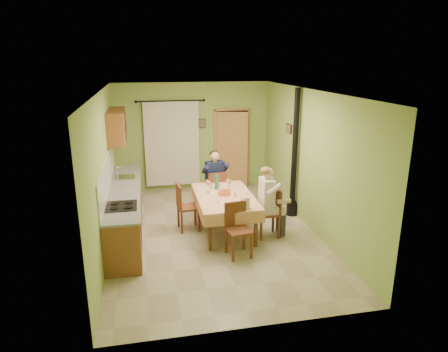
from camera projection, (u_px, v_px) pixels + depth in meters
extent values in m
cube|color=tan|center=(213.00, 233.00, 8.03)|extent=(4.00, 6.00, 0.01)
cube|color=#99BA5F|center=(193.00, 137.00, 10.46)|extent=(4.00, 0.04, 2.80)
cube|color=#99BA5F|center=(255.00, 229.00, 4.82)|extent=(4.00, 0.04, 2.80)
cube|color=#99BA5F|center=(104.00, 171.00, 7.26)|extent=(0.04, 6.00, 2.80)
cube|color=#99BA5F|center=(310.00, 161.00, 8.02)|extent=(0.04, 6.00, 2.80)
cube|color=white|center=(212.00, 91.00, 7.24)|extent=(4.00, 6.00, 0.04)
cube|color=brown|center=(125.00, 211.00, 7.96)|extent=(0.60, 3.60, 0.88)
cube|color=gray|center=(124.00, 190.00, 7.83)|extent=(0.64, 3.64, 0.04)
cube|color=white|center=(107.00, 174.00, 7.68)|extent=(0.02, 3.60, 0.66)
cube|color=silver|center=(125.00, 177.00, 8.58)|extent=(0.42, 0.42, 0.03)
cube|color=black|center=(122.00, 206.00, 6.88)|extent=(0.52, 0.56, 0.02)
cube|color=black|center=(141.00, 230.00, 7.07)|extent=(0.01, 0.55, 0.55)
cube|color=brown|center=(117.00, 126.00, 8.73)|extent=(0.35, 1.40, 0.70)
cylinder|color=black|center=(171.00, 101.00, 9.97)|extent=(1.70, 0.04, 0.04)
cube|color=silver|center=(172.00, 144.00, 10.30)|extent=(1.40, 0.06, 2.20)
cube|color=black|center=(232.00, 149.00, 10.75)|extent=(0.84, 0.03, 2.06)
cube|color=tan|center=(215.00, 150.00, 10.65)|extent=(0.06, 0.06, 2.12)
cube|color=tan|center=(248.00, 148.00, 10.82)|extent=(0.06, 0.06, 2.12)
cube|color=tan|center=(232.00, 109.00, 10.43)|extent=(0.96, 0.06, 0.06)
cube|color=tan|center=(232.00, 150.00, 10.63)|extent=(0.80, 0.25, 2.04)
cube|color=#E4A17A|center=(225.00, 196.00, 7.93)|extent=(1.12, 1.87, 0.04)
cube|color=#E4A17A|center=(235.00, 219.00, 7.08)|extent=(1.11, 0.02, 0.22)
cube|color=#E4A17A|center=(216.00, 187.00, 8.83)|extent=(1.11, 0.02, 0.22)
cube|color=#E4A17A|center=(197.00, 203.00, 7.85)|extent=(0.02, 1.86, 0.22)
cube|color=#E4A17A|center=(252.00, 200.00, 8.06)|extent=(0.02, 1.86, 0.22)
cylinder|color=white|center=(219.00, 186.00, 8.50)|extent=(0.25, 0.25, 0.02)
ellipsoid|color=#CC7233|center=(219.00, 185.00, 8.50)|extent=(0.12, 0.12, 0.05)
cylinder|color=white|center=(233.00, 205.00, 7.39)|extent=(0.25, 0.25, 0.02)
ellipsoid|color=#CC7233|center=(233.00, 204.00, 7.38)|extent=(0.12, 0.12, 0.05)
cylinder|color=white|center=(244.00, 200.00, 7.61)|extent=(0.25, 0.25, 0.02)
ellipsoid|color=#CC7233|center=(244.00, 199.00, 7.60)|extent=(0.12, 0.12, 0.05)
cylinder|color=white|center=(208.00, 193.00, 8.06)|extent=(0.25, 0.25, 0.02)
ellipsoid|color=#CC7233|center=(208.00, 192.00, 8.05)|extent=(0.12, 0.12, 0.05)
cylinder|color=orange|center=(224.00, 193.00, 7.96)|extent=(0.26, 0.26, 0.08)
cylinder|color=white|center=(230.00, 205.00, 7.40)|extent=(0.28, 0.28, 0.02)
cube|color=tan|center=(230.00, 204.00, 7.34)|extent=(0.07, 0.05, 0.03)
cube|color=tan|center=(229.00, 205.00, 7.34)|extent=(0.06, 0.04, 0.03)
cube|color=tan|center=(230.00, 204.00, 7.38)|extent=(0.05, 0.07, 0.03)
cube|color=tan|center=(229.00, 204.00, 7.38)|extent=(0.05, 0.07, 0.03)
cylinder|color=silver|center=(235.00, 194.00, 7.83)|extent=(0.07, 0.07, 0.10)
cylinder|color=silver|center=(229.00, 187.00, 8.25)|extent=(0.07, 0.07, 0.10)
cylinder|color=white|center=(247.00, 203.00, 7.18)|extent=(0.11, 0.11, 0.22)
cylinder|color=silver|center=(247.00, 201.00, 7.17)|extent=(0.02, 0.02, 0.30)
cube|color=brown|center=(215.00, 192.00, 9.01)|extent=(0.46, 0.46, 0.04)
cube|color=brown|center=(218.00, 183.00, 8.76)|extent=(0.42, 0.09, 0.47)
cube|color=brown|center=(239.00, 231.00, 6.97)|extent=(0.45, 0.45, 0.04)
cube|color=brown|center=(235.00, 214.00, 7.07)|extent=(0.40, 0.09, 0.46)
cube|color=brown|center=(268.00, 213.00, 7.77)|extent=(0.42, 0.42, 0.04)
cube|color=brown|center=(277.00, 200.00, 7.73)|extent=(0.04, 0.42, 0.48)
cube|color=brown|center=(188.00, 207.00, 8.08)|extent=(0.46, 0.46, 0.04)
cube|color=brown|center=(179.00, 196.00, 7.95)|extent=(0.08, 0.42, 0.48)
cube|color=#141938|center=(217.00, 190.00, 8.89)|extent=(0.41, 0.44, 0.16)
cube|color=#141938|center=(215.00, 173.00, 8.91)|extent=(0.42, 0.27, 0.54)
sphere|color=tan|center=(215.00, 156.00, 8.79)|extent=(0.21, 0.21, 0.21)
ellipsoid|color=black|center=(214.00, 154.00, 8.82)|extent=(0.21, 0.21, 0.16)
cube|color=silver|center=(273.00, 209.00, 7.76)|extent=(0.40, 0.36, 0.16)
cube|color=silver|center=(267.00, 192.00, 7.64)|extent=(0.22, 0.40, 0.54)
sphere|color=tan|center=(268.00, 173.00, 7.53)|extent=(0.21, 0.21, 0.21)
ellipsoid|color=olive|center=(266.00, 171.00, 7.51)|extent=(0.21, 0.21, 0.16)
cylinder|color=black|center=(295.00, 154.00, 8.56)|extent=(0.12, 0.12, 2.80)
cylinder|color=black|center=(292.00, 208.00, 8.92)|extent=(0.24, 0.24, 0.30)
cube|color=black|center=(202.00, 123.00, 10.38)|extent=(0.19, 0.03, 0.23)
cube|color=brown|center=(289.00, 129.00, 9.01)|extent=(0.03, 0.31, 0.21)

